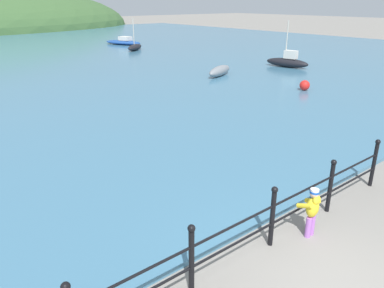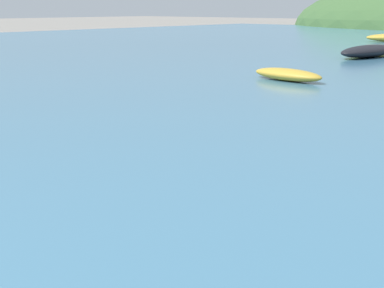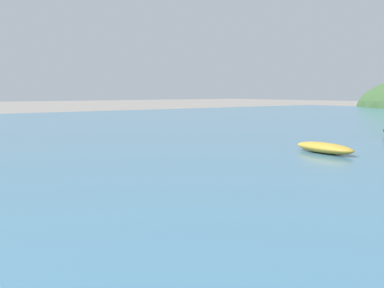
% 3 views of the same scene
% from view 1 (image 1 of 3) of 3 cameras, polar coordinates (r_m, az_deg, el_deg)
% --- Properties ---
extents(iron_railing, '(7.66, 0.12, 1.21)m').
position_cam_1_polar(iron_railing, '(7.01, 12.17, -10.48)').
color(iron_railing, black).
rests_on(iron_railing, ground).
extents(child_in_coat, '(0.39, 0.38, 1.00)m').
position_cam_1_polar(child_in_coat, '(7.49, 17.86, -9.29)').
color(child_in_coat, '#AD66C6').
rests_on(child_in_coat, ground).
extents(boat_far_left, '(2.62, 2.37, 2.73)m').
position_cam_1_polar(boat_far_left, '(34.81, -8.71, 14.39)').
color(boat_far_left, black).
rests_on(boat_far_left, water).
extents(boat_mid_harbor, '(2.87, 4.50, 0.79)m').
position_cam_1_polar(boat_mid_harbor, '(39.69, -10.42, 15.06)').
color(boat_mid_harbor, '#1E4793').
rests_on(boat_mid_harbor, water).
extents(boat_white_sailboat, '(1.31, 3.08, 2.97)m').
position_cam_1_polar(boat_white_sailboat, '(26.20, 14.34, 12.08)').
color(boat_white_sailboat, black).
rests_on(boat_white_sailboat, water).
extents(boat_red_dinghy, '(2.61, 1.59, 0.58)m').
position_cam_1_polar(boat_red_dinghy, '(22.44, 4.23, 11.06)').
color(boat_red_dinghy, gray).
rests_on(boat_red_dinghy, water).
extents(mooring_buoy, '(0.50, 0.50, 0.50)m').
position_cam_1_polar(mooring_buoy, '(19.46, 16.79, 8.56)').
color(mooring_buoy, red).
rests_on(mooring_buoy, water).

